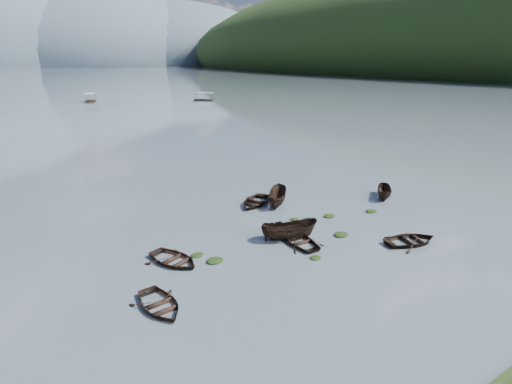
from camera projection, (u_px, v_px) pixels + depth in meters
ground_plane at (348, 266)px, 27.50m from camera, size 2400.00×2400.00×0.00m
right_hill_far at (510, 71)px, 436.09m from camera, size 520.00×1200.00×190.00m
haze_mtn_c at (84, 65)px, 820.20m from camera, size 520.00×520.00×260.00m
haze_mtn_d at (168, 64)px, 911.02m from camera, size 520.00×520.00×220.00m
rowboat_0 at (160, 308)px, 22.93m from camera, size 3.16×4.19×0.82m
rowboat_2 at (289, 239)px, 31.69m from camera, size 4.88×3.22×1.76m
rowboat_3 at (300, 243)px, 30.94m from camera, size 3.04×4.11×0.82m
rowboat_4 at (411, 243)px, 30.94m from camera, size 4.94×4.08×0.89m
rowboat_5 at (384, 198)px, 41.05m from camera, size 3.70×3.57×1.44m
rowboat_6 at (174, 263)px, 28.01m from camera, size 4.29×4.98×0.87m
rowboat_7 at (255, 204)px, 39.17m from camera, size 5.55×5.25×0.94m
rowboat_8 at (277, 204)px, 39.26m from camera, size 4.20×4.40×1.71m
weed_clump_0 at (215, 262)px, 28.16m from camera, size 1.24×1.01×0.27m
weed_clump_1 at (315, 258)px, 28.62m from camera, size 0.89×0.71×0.19m
weed_clump_2 at (341, 235)px, 32.31m from camera, size 1.26×1.01×0.27m
weed_clump_3 at (294, 220)px, 35.48m from camera, size 0.82×0.69×0.18m
weed_clump_4 at (371, 212)px, 37.28m from camera, size 1.13×0.90×0.23m
weed_clump_5 at (197, 256)px, 28.98m from camera, size 0.99×0.80×0.21m
weed_clump_6 at (296, 227)px, 33.95m from camera, size 0.99×0.82×0.21m
weed_clump_7 at (329, 217)px, 36.15m from camera, size 1.13×0.90×0.25m
pontoon_centre at (91, 102)px, 131.06m from camera, size 4.69×7.19×2.55m
pontoon_right at (204, 101)px, 134.59m from camera, size 6.59×6.25×2.46m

